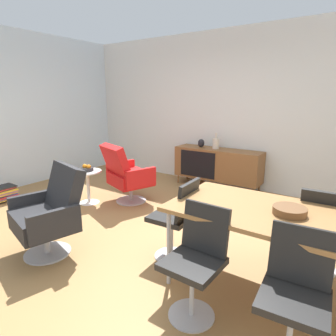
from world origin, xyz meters
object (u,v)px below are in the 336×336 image
Objects in this scene: lounge_chair_red at (126,174)px; side_table_round at (88,183)px; dining_chair_front_left at (197,258)px; armchair_black_shell at (50,211)px; fruit_bowl at (87,169)px; dining_chair_back_right at (322,227)px; sideboard at (217,164)px; dining_table at (268,215)px; dining_chair_front_right at (295,292)px; vase_cobalt at (201,143)px; vase_sculptural_dark at (216,143)px; dining_chair_near_window at (177,216)px; magazine_stack at (3,193)px; wooden_bowl_on_table at (290,211)px.

side_table_round is at bearing -143.35° from lounge_chair_red.
dining_chair_front_left is 1.72m from armchair_black_shell.
dining_chair_back_right is at bearing -0.41° from fruit_bowl.
sideboard is at bearing 81.41° from armchair_black_shell.
dining_chair_front_right is at bearing -58.27° from dining_table.
vase_cobalt is 0.76× the size of fruit_bowl.
vase_cobalt is at bearing 62.56° from fruit_bowl.
side_table_round is (-3.28, 0.02, -0.15)m from dining_chair_back_right.
lounge_chair_red is 1.82× the size of side_table_round.
sideboard is 2.32m from fruit_bowl.
lounge_chair_red reaches higher than vase_cobalt.
vase_sculptural_dark is 3.32m from dining_chair_front_left.
dining_chair_front_right is 1.36m from dining_chair_near_window.
magazine_stack is at bearing -149.19° from fruit_bowl.
sideboard is 1.69× the size of lounge_chair_red.
sideboard is 1.87× the size of dining_chair_front_right.
dining_table is (1.64, -2.48, -0.12)m from vase_sculptural_dark.
vase_sculptural_dark is 2.34m from side_table_round.
armchair_black_shell is 1.51m from side_table_round.
dining_chair_back_right is 1.65× the size of side_table_round.
fruit_bowl is (-2.93, 0.58, -0.14)m from dining_table.
lounge_chair_red is 4.73× the size of fruit_bowl.
vase_sculptural_dark is 3.17m from armchair_black_shell.
dining_chair_front_right is at bearing -24.48° from dining_chair_near_window.
vase_sculptural_dark reaches higher than wooden_bowl_on_table.
armchair_black_shell is at bearing -97.70° from vase_sculptural_dark.
side_table_round is at bearing 160.75° from dining_chair_front_right.
sideboard is at bearing 122.59° from dining_chair_front_right.
lounge_chair_red is (-2.78, 1.51, -0.00)m from dining_chair_front_right.
magazine_stack is (-4.50, -0.70, -0.35)m from dining_chair_back_right.
dining_chair_front_right is 1.65× the size of side_table_round.
magazine_stack is (-2.50, -2.62, -0.70)m from vase_sculptural_dark.
dining_table is at bearing 58.10° from dining_chair_front_left.
magazine_stack is (-1.22, -0.73, -0.44)m from fruit_bowl.
armchair_black_shell reaches higher than dining_table.
dining_table is 4.19m from magazine_stack.
vase_sculptural_dark is at bearing 123.56° from dining_table.
vase_sculptural_dark reaches higher than dining_chair_front_left.
vase_cobalt is at bearing 140.11° from dining_chair_back_right.
armchair_black_shell reaches higher than magazine_stack.
dining_chair_front_left reaches higher than dining_table.
lounge_chair_red is (-2.79, 0.39, -0.00)m from dining_chair_back_right.
vase_cobalt is 0.37× the size of magazine_stack.
dining_chair_front_right is 4.28× the size of fruit_bowl.
vase_cobalt is at bearing 72.04° from lounge_chair_red.
vase_sculptural_dark is at bearing 55.88° from side_table_round.
dining_chair_back_right is (2.30, -1.92, -0.33)m from vase_cobalt.
dining_table is 1.87× the size of dining_chair_front_left.
vase_sculptural_dark reaches higher than dining_table.
wooden_bowl_on_table is 4.36m from magazine_stack.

